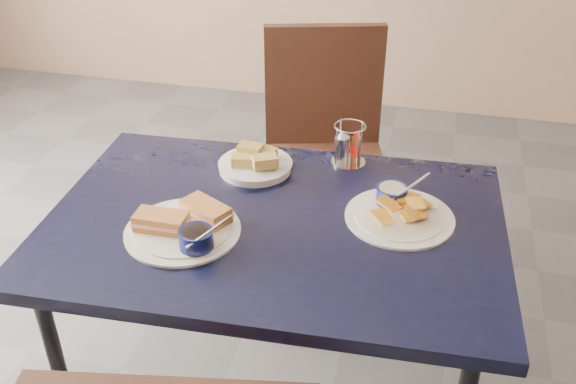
% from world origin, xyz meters
% --- Properties ---
extents(dining_table, '(1.30, 0.90, 0.75)m').
position_xyz_m(dining_table, '(-0.17, -0.00, 0.69)').
color(dining_table, black).
rests_on(dining_table, ground).
extents(chair_far, '(0.58, 0.57, 1.00)m').
position_xyz_m(chair_far, '(-0.16, 0.85, 0.57)').
color(chair_far, black).
rests_on(chair_far, ground).
extents(sandwich_plate, '(0.32, 0.31, 0.12)m').
position_xyz_m(sandwich_plate, '(-0.39, -0.12, 0.77)').
color(sandwich_plate, white).
rests_on(sandwich_plate, dining_table).
extents(plantain_plate, '(0.30, 0.30, 0.12)m').
position_xyz_m(plantain_plate, '(0.16, 0.10, 0.77)').
color(plantain_plate, white).
rests_on(plantain_plate, dining_table).
extents(bread_basket, '(0.23, 0.23, 0.07)m').
position_xyz_m(bread_basket, '(-0.30, 0.25, 0.77)').
color(bread_basket, white).
rests_on(bread_basket, dining_table).
extents(condiment_caddy, '(0.11, 0.11, 0.14)m').
position_xyz_m(condiment_caddy, '(-0.03, 0.36, 0.81)').
color(condiment_caddy, silver).
rests_on(condiment_caddy, dining_table).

